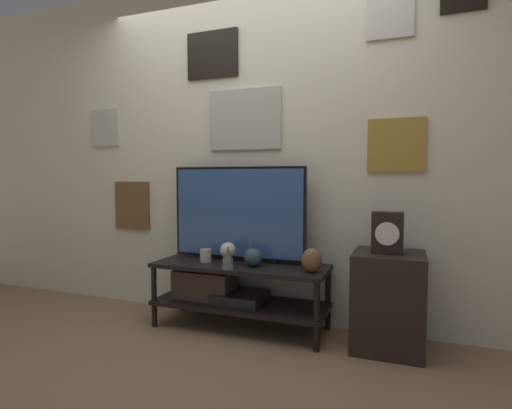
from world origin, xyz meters
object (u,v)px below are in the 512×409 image
at_px(television, 238,213).
at_px(vase_urn_stoneware, 312,260).
at_px(decorative_bust, 228,252).
at_px(candle_jar, 206,256).
at_px(vase_slim_bronze, 228,257).
at_px(mantel_clock, 387,233).
at_px(vase_round_glass, 253,257).

bearing_deg(television, vase_urn_stoneware, -15.82).
height_order(television, decorative_bust, television).
distance_m(television, decorative_bust, 0.31).
bearing_deg(decorative_bust, vase_urn_stoneware, -1.82).
bearing_deg(candle_jar, television, 29.63).
bearing_deg(vase_slim_bronze, mantel_clock, 8.73).
distance_m(candle_jar, decorative_bust, 0.20).
height_order(decorative_bust, mantel_clock, mantel_clock).
xyz_separation_m(television, vase_urn_stoneware, (0.61, -0.17, -0.28)).
relative_size(vase_urn_stoneware, candle_jar, 1.70).
xyz_separation_m(vase_round_glass, decorative_bust, (-0.19, -0.01, 0.03)).
distance_m(vase_urn_stoneware, decorative_bust, 0.62).
height_order(vase_round_glass, mantel_clock, mantel_clock).
bearing_deg(candle_jar, vase_round_glass, -2.69).
bearing_deg(vase_slim_bronze, television, 98.41).
height_order(vase_urn_stoneware, decorative_bust, same).
distance_m(vase_urn_stoneware, vase_slim_bronze, 0.58).
xyz_separation_m(television, decorative_bust, (-0.02, -0.15, -0.27)).
bearing_deg(mantel_clock, television, 173.86).
distance_m(vase_urn_stoneware, candle_jar, 0.82).
relative_size(decorative_bust, mantel_clock, 0.62).
relative_size(vase_round_glass, candle_jar, 1.36).
distance_m(vase_round_glass, candle_jar, 0.39).
xyz_separation_m(vase_urn_stoneware, candle_jar, (-0.82, 0.05, -0.03)).
bearing_deg(vase_urn_stoneware, mantel_clock, 6.72).
xyz_separation_m(vase_round_glass, vase_urn_stoneware, (0.43, -0.03, 0.02)).
height_order(vase_urn_stoneware, mantel_clock, mantel_clock).
bearing_deg(candle_jar, decorative_bust, -8.90).
bearing_deg(decorative_bust, vase_slim_bronze, -64.82).
distance_m(vase_slim_bronze, candle_jar, 0.30).
bearing_deg(mantel_clock, candle_jar, -179.77).
height_order(television, mantel_clock, television).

